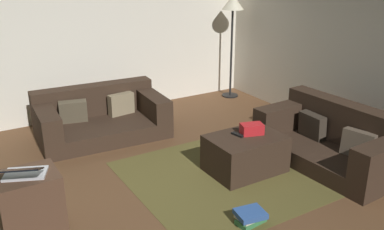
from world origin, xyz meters
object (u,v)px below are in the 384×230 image
object	(u,v)px
gift_box	(252,129)
side_table	(30,203)
book_stack	(250,217)
corner_lamp	(233,10)
couch_right	(333,141)
tv_remote	(238,135)
laptop	(23,172)
ottoman	(245,154)
couch_left	(100,117)

from	to	relation	value
gift_box	side_table	bearing A→B (deg)	178.52
book_stack	corner_lamp	size ratio (longest dim) A/B	0.18
book_stack	couch_right	bearing A→B (deg)	16.95
tv_remote	book_stack	world-z (taller)	tv_remote
laptop	corner_lamp	xyz separation A→B (m)	(3.85, 2.32, 0.87)
ottoman	laptop	world-z (taller)	laptop
ottoman	corner_lamp	world-z (taller)	corner_lamp
couch_left	tv_remote	distance (m)	2.06
ottoman	gift_box	size ratio (longest dim) A/B	3.39
ottoman	corner_lamp	xyz separation A→B (m)	(1.51, 2.35, 1.27)
couch_right	side_table	size ratio (longest dim) A/B	3.06
ottoman	couch_right	bearing A→B (deg)	-19.22
book_stack	corner_lamp	distance (m)	4.09
couch_left	ottoman	size ratio (longest dim) A/B	2.07
laptop	corner_lamp	world-z (taller)	corner_lamp
side_table	laptop	distance (m)	0.34
gift_box	book_stack	world-z (taller)	gift_box
couch_right	gift_box	bearing A→B (deg)	65.07
couch_right	laptop	distance (m)	3.40
book_stack	side_table	bearing A→B (deg)	151.38
couch_right	tv_remote	size ratio (longest dim) A/B	10.62
gift_box	corner_lamp	bearing A→B (deg)	58.79
tv_remote	laptop	distance (m)	2.28
tv_remote	side_table	xyz separation A→B (m)	(-2.25, 0.02, -0.16)
side_table	book_stack	distance (m)	1.97
gift_box	book_stack	xyz separation A→B (m)	(-0.70, -0.88, -0.41)
ottoman	gift_box	xyz separation A→B (m)	(0.10, 0.03, 0.27)
ottoman	side_table	size ratio (longest dim) A/B	1.50
couch_left	book_stack	world-z (taller)	couch_left
couch_right	tv_remote	bearing A→B (deg)	66.35
book_stack	corner_lamp	world-z (taller)	corner_lamp
gift_box	tv_remote	bearing A→B (deg)	166.15
ottoman	tv_remote	bearing A→B (deg)	134.11
couch_left	corner_lamp	world-z (taller)	corner_lamp
laptop	gift_box	bearing A→B (deg)	-0.16
book_stack	corner_lamp	bearing A→B (deg)	56.65
couch_right	book_stack	xyz separation A→B (m)	(-1.62, -0.49, -0.20)
couch_right	gift_box	world-z (taller)	couch_right
couch_right	corner_lamp	distance (m)	3.01
couch_right	laptop	world-z (taller)	laptop
gift_box	laptop	world-z (taller)	laptop
gift_box	book_stack	distance (m)	1.19
laptop	book_stack	size ratio (longest dim) A/B	1.62
book_stack	laptop	bearing A→B (deg)	153.15
couch_left	ottoman	bearing A→B (deg)	122.53
ottoman	gift_box	distance (m)	0.29
tv_remote	side_table	distance (m)	2.26
couch_left	laptop	bearing A→B (deg)	58.36
gift_box	laptop	distance (m)	2.45
couch_right	book_stack	world-z (taller)	couch_right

